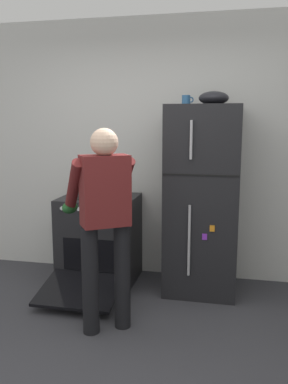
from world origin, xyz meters
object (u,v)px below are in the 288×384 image
refrigerator (202,200)px  red_pot (113,192)px  mixing_bowl (214,98)px  person_cook (104,212)px  coffee_mug (186,100)px  pepper_mill (78,185)px  stove_range (99,240)px

refrigerator → red_pot: size_ratio=5.61×
red_pot → mixing_bowl: bearing=3.0°
mixing_bowl → person_cook: bearing=-128.9°
person_cook → red_pot: person_cook is taller
refrigerator → red_pot: (-0.89, -0.05, 0.05)m
refrigerator → coffee_mug: 0.96m
person_cook → pepper_mill: bearing=119.8°
red_pot → mixing_bowl: 1.33m
person_cook → mixing_bowl: size_ratio=5.79×
red_pot → pepper_mill: bearing=151.5°
pepper_mill → refrigerator: bearing=-8.5°
coffee_mug → mixing_bowl: (0.26, -0.05, 0.01)m
refrigerator → pepper_mill: refrigerator is taller
refrigerator → pepper_mill: bearing=171.5°
stove_range → red_pot: red_pot is taller
stove_range → refrigerator: bearing=0.9°
pepper_mill → mixing_bowl: 1.69m
stove_range → coffee_mug: bearing=4.4°
coffee_mug → pepper_mill: size_ratio=0.75×
pepper_mill → person_cook: bearing=-60.2°
refrigerator → red_pot: 0.89m
mixing_bowl → red_pot: bearing=-177.0°
pepper_mill → mixing_bowl: mixing_bowl is taller
refrigerator → person_cook: refrigerator is taller
stove_range → mixing_bowl: bearing=0.9°
stove_range → mixing_bowl: mixing_bowl is taller
person_cook → mixing_bowl: 1.52m
pepper_mill → coffee_mug: bearing=-7.3°
red_pot → coffee_mug: 1.15m
person_cook → coffee_mug: 1.43m
red_pot → coffee_mug: (0.71, 0.10, 0.89)m
red_pot → mixing_bowl: (0.97, 0.05, 0.91)m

